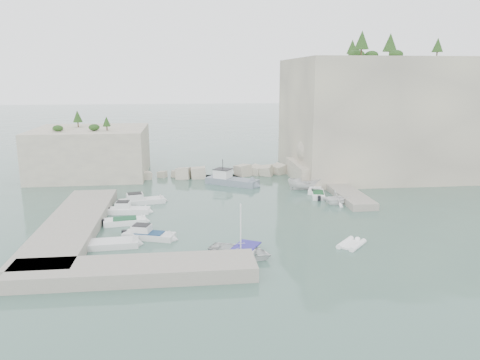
{
  "coord_description": "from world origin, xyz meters",
  "views": [
    {
      "loc": [
        -5.97,
        -45.41,
        14.7
      ],
      "look_at": [
        0.0,
        6.0,
        3.0
      ],
      "focal_mm": 35.0,
      "sensor_mm": 36.0,
      "label": 1
    }
  ],
  "objects": [
    {
      "name": "motorboat_c",
      "position": [
        -12.31,
        0.55,
        0.0
      ],
      "size": [
        4.72,
        2.28,
        0.7
      ],
      "primitive_type": null,
      "rotation": [
        0.0,
        0.0,
        0.14
      ],
      "color": "white",
      "rests_on": "ground"
    },
    {
      "name": "breakwater",
      "position": [
        -1.0,
        22.0,
        0.7
      ],
      "size": [
        28.0,
        3.0,
        1.4
      ],
      "primitive_type": "cube",
      "color": "beige",
      "rests_on": "ground"
    },
    {
      "name": "motorboat_a",
      "position": [
        -11.28,
        8.15,
        0.0
      ],
      "size": [
        5.96,
        2.9,
        1.4
      ],
      "primitive_type": null,
      "rotation": [
        0.0,
        0.0,
        0.22
      ],
      "color": "silver",
      "rests_on": "ground"
    },
    {
      "name": "ground",
      "position": [
        0.0,
        0.0,
        0.0
      ],
      "size": [
        400.0,
        400.0,
        0.0
      ],
      "primitive_type": "plane",
      "color": "#426357",
      "rests_on": "ground"
    },
    {
      "name": "quay_west",
      "position": [
        -17.0,
        -1.0,
        0.55
      ],
      "size": [
        5.0,
        24.0,
        1.1
      ],
      "primitive_type": "cube",
      "color": "#9E9689",
      "rests_on": "ground"
    },
    {
      "name": "motorboat_d",
      "position": [
        -9.56,
        -4.11,
        0.0
      ],
      "size": [
        5.41,
        3.08,
        1.4
      ],
      "primitive_type": null,
      "rotation": [
        0.0,
        0.0,
        -0.32
      ],
      "color": "silver",
      "rests_on": "ground"
    },
    {
      "name": "cliff_east",
      "position": [
        23.0,
        23.0,
        8.5
      ],
      "size": [
        26.0,
        22.0,
        17.0
      ],
      "primitive_type": "cube",
      "color": "beige",
      "rests_on": "ground"
    },
    {
      "name": "motorboat_b",
      "position": [
        -12.3,
        4.41,
        0.0
      ],
      "size": [
        4.88,
        1.9,
        1.4
      ],
      "primitive_type": null,
      "rotation": [
        0.0,
        0.0,
        -0.07
      ],
      "color": "white",
      "rests_on": "ground"
    },
    {
      "name": "quay_south",
      "position": [
        -10.0,
        -12.5,
        0.55
      ],
      "size": [
        18.0,
        4.0,
        1.1
      ],
      "primitive_type": "cube",
      "color": "#9E9689",
      "rests_on": "ground"
    },
    {
      "name": "cliff_terrace",
      "position": [
        13.0,
        18.0,
        1.25
      ],
      "size": [
        8.0,
        10.0,
        2.5
      ],
      "primitive_type": "cube",
      "color": "beige",
      "rests_on": "ground"
    },
    {
      "name": "tender_east_a",
      "position": [
        11.15,
        5.23,
        0.0
      ],
      "size": [
        3.44,
        2.98,
        1.8
      ],
      "primitive_type": "imported",
      "rotation": [
        0.0,
        0.0,
        1.56
      ],
      "color": "white",
      "rests_on": "ground"
    },
    {
      "name": "tender_east_b",
      "position": [
        10.01,
        8.81,
        0.0
      ],
      "size": [
        2.35,
        4.54,
        0.7
      ],
      "primitive_type": null,
      "rotation": [
        0.0,
        0.0,
        1.36
      ],
      "color": "white",
      "rests_on": "ground"
    },
    {
      "name": "outcrop_west",
      "position": [
        -20.0,
        25.0,
        3.5
      ],
      "size": [
        16.0,
        14.0,
        7.0
      ],
      "primitive_type": "cube",
      "color": "beige",
      "rests_on": "ground"
    },
    {
      "name": "work_boat",
      "position": [
        0.14,
        16.49,
        0.0
      ],
      "size": [
        7.95,
        6.33,
        2.2
      ],
      "primitive_type": null,
      "rotation": [
        0.0,
        0.0,
        -0.58
      ],
      "color": "slate",
      "rests_on": "ground"
    },
    {
      "name": "rowboat",
      "position": [
        -1.72,
        -9.3,
        0.0
      ],
      "size": [
        6.62,
        6.06,
        1.12
      ],
      "primitive_type": "imported",
      "rotation": [
        0.0,
        0.0,
        1.04
      ],
      "color": "white",
      "rests_on": "ground"
    },
    {
      "name": "tender_east_d",
      "position": [
        9.47,
        12.68,
        0.0
      ],
      "size": [
        4.93,
        1.99,
        1.88
      ],
      "primitive_type": "imported",
      "rotation": [
        0.0,
        0.0,
        1.6
      ],
      "color": "silver",
      "rests_on": "ground"
    },
    {
      "name": "motorboat_e",
      "position": [
        -12.53,
        -5.81,
        0.0
      ],
      "size": [
        4.86,
        2.27,
        0.7
      ],
      "primitive_type": null,
      "rotation": [
        0.0,
        0.0,
        0.07
      ],
      "color": "silver",
      "rests_on": "ground"
    },
    {
      "name": "rowboat_mast",
      "position": [
        -1.72,
        -9.3,
        2.66
      ],
      "size": [
        0.1,
        0.1,
        4.2
      ],
      "primitive_type": "cylinder",
      "color": "white",
      "rests_on": "rowboat"
    },
    {
      "name": "vegetation",
      "position": [
        17.83,
        24.4,
        17.93
      ],
      "size": [
        53.48,
        13.88,
        13.4
      ],
      "color": "#1E4219",
      "rests_on": "ground"
    },
    {
      "name": "inflatable_dinghy",
      "position": [
        8.21,
        -8.07,
        0.0
      ],
      "size": [
        3.18,
        3.28,
        0.44
      ],
      "primitive_type": null,
      "rotation": [
        0.0,
        0.0,
        0.83
      ],
      "color": "white",
      "rests_on": "ground"
    },
    {
      "name": "tender_east_c",
      "position": [
        10.39,
        11.51,
        0.0
      ],
      "size": [
        2.98,
        4.84,
        0.7
      ],
      "primitive_type": null,
      "rotation": [
        0.0,
        0.0,
        1.22
      ],
      "color": "white",
      "rests_on": "ground"
    },
    {
      "name": "ledge_east",
      "position": [
        13.5,
        10.0,
        0.4
      ],
      "size": [
        3.0,
        16.0,
        0.8
      ],
      "primitive_type": "cube",
      "color": "#9E9689",
      "rests_on": "ground"
    }
  ]
}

